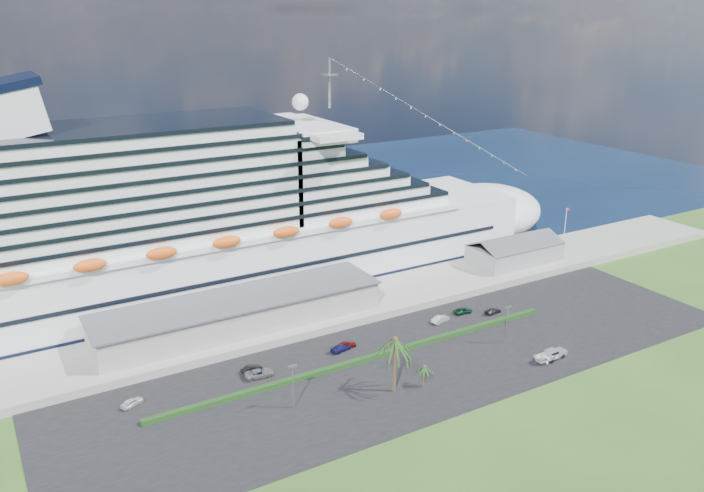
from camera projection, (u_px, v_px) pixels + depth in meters
ground at (452, 387)px, 124.57m from camera, size 420.00×420.00×0.00m
asphalt_lot at (417, 361)px, 133.52m from camera, size 140.00×38.00×0.12m
wharf at (343, 305)px, 156.90m from camera, size 240.00×20.00×1.80m
water at (211, 213)px, 230.60m from camera, size 420.00×160.00×0.02m
cruise_ship at (213, 226)px, 161.03m from camera, size 191.00×38.00×54.00m
terminal_building at (240, 311)px, 143.63m from camera, size 61.00×15.00×6.30m
port_shed at (515, 252)px, 180.55m from camera, size 24.00×12.31×7.37m
flagpole at (565, 227)px, 187.89m from camera, size 1.08×0.16×12.00m
hedge at (369, 358)px, 133.62m from camera, size 88.00×1.10×0.90m
lamp_post_left at (293, 381)px, 115.99m from camera, size 1.60×0.35×8.27m
lamp_post_right at (507, 320)px, 138.88m from camera, size 1.60×0.35×8.27m
palm_tall at (395, 346)px, 120.05m from camera, size 8.82×8.82×11.13m
palm_short at (425, 369)px, 123.26m from camera, size 3.53×3.53×4.56m
parked_car_0 at (132, 402)px, 118.20m from camera, size 4.41×3.17×1.40m
parked_car_1 at (251, 369)px, 129.26m from camera, size 4.10×1.85×1.30m
parked_car_2 at (259, 373)px, 127.47m from camera, size 5.63×2.99×1.51m
parked_car_3 at (341, 348)px, 137.17m from camera, size 4.97×2.89×1.35m
parked_car_4 at (347, 344)px, 138.63m from camera, size 4.01×2.09×1.30m
parked_car_5 at (441, 319)px, 149.75m from camera, size 4.79×2.45×1.50m
parked_car_6 at (463, 311)px, 154.18m from camera, size 4.55×2.33×1.23m
parked_car_7 at (493, 311)px, 154.06m from camera, size 4.44×2.12×1.25m
pickup_truck at (554, 353)px, 134.15m from camera, size 5.47×2.19×1.92m
boat_trailer at (547, 356)px, 132.81m from camera, size 6.29×4.10×1.80m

